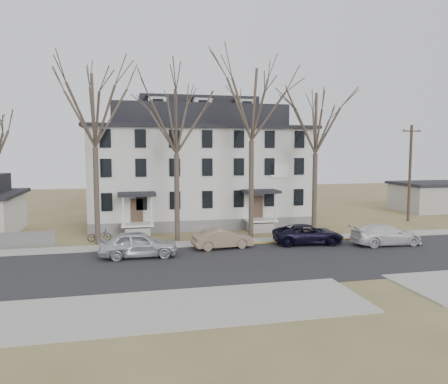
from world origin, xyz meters
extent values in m
plane|color=olive|center=(0.00, 0.00, 0.00)|extent=(120.00, 120.00, 0.00)
cube|color=#27272A|center=(0.00, 2.00, 0.00)|extent=(120.00, 10.00, 0.04)
cube|color=#A09F97|center=(0.00, 8.00, 0.00)|extent=(120.00, 2.00, 0.08)
cube|color=#A09F97|center=(-8.00, -5.00, 0.00)|extent=(20.00, 5.00, 0.08)
cube|color=gold|center=(5.00, 7.10, 0.00)|extent=(14.00, 0.25, 0.06)
cube|color=slate|center=(-2.00, 18.00, 0.50)|extent=(20.00, 10.00, 1.00)
cube|color=silver|center=(-2.00, 18.00, 5.00)|extent=(20.00, 10.00, 8.00)
cube|color=black|center=(-2.00, 18.00, 9.10)|extent=(20.80, 10.80, 0.30)
cube|color=black|center=(-2.00, 18.00, 10.25)|extent=(16.00, 7.00, 2.00)
cube|color=black|center=(-2.00, 18.00, 11.65)|extent=(11.00, 4.50, 0.80)
cube|color=white|center=(-8.00, 12.04, 1.00)|extent=(2.60, 2.00, 0.16)
cube|color=white|center=(2.50, 12.04, 1.00)|extent=(2.60, 2.00, 0.16)
cube|color=white|center=(4.50, 12.92, 5.20)|extent=(1.60, 0.08, 1.20)
cube|color=#A09F97|center=(26.00, 20.00, 1.50)|extent=(8.00, 6.00, 3.00)
cube|color=black|center=(26.00, 20.00, 3.20)|extent=(8.50, 6.50, 0.30)
cylinder|color=#473B31|center=(-11.00, 9.80, 3.64)|extent=(0.40, 0.40, 7.28)
cylinder|color=#473B31|center=(-5.00, 9.80, 3.38)|extent=(0.40, 0.40, 6.76)
cylinder|color=#473B31|center=(1.00, 9.80, 3.90)|extent=(0.40, 0.40, 7.80)
cylinder|color=#473B31|center=(6.50, 9.80, 3.38)|extent=(0.40, 0.40, 6.76)
cylinder|color=#3D3023|center=(18.50, 14.00, 4.75)|extent=(0.28, 0.28, 9.50)
cube|color=#3D3023|center=(18.50, 14.00, 8.90)|extent=(2.00, 0.12, 0.12)
imported|color=silver|center=(-8.14, 4.85, 0.87)|extent=(5.12, 2.14, 1.73)
imported|color=#857159|center=(-2.18, 6.17, 0.71)|extent=(4.43, 1.95, 1.42)
imported|color=black|center=(4.42, 6.24, 0.73)|extent=(5.47, 3.00, 1.45)
imported|color=silver|center=(9.92, 4.62, 0.76)|extent=(5.30, 2.24, 1.53)
imported|color=black|center=(-10.93, 10.61, 0.47)|extent=(1.86, 0.90, 0.94)
camera|label=1|loc=(-8.86, -23.84, 7.04)|focal=35.00mm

